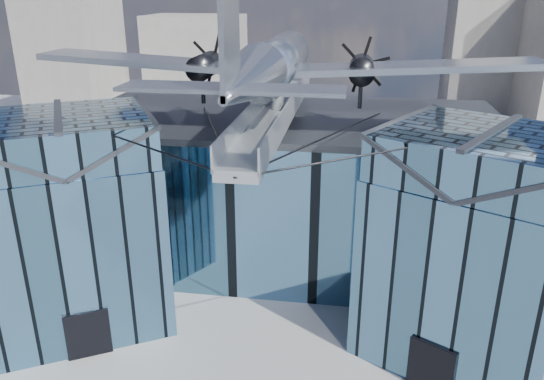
# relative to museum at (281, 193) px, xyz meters

# --- Properties ---
(ground_plane) EXTENTS (120.00, 120.00, 0.00)m
(ground_plane) POSITION_rel_museum_xyz_m (-0.00, -5.82, -5.54)
(ground_plane) COLOR gray
(museum) EXTENTS (32.88, 24.50, 17.60)m
(museum) POSITION_rel_museum_xyz_m (0.00, 0.00, 0.00)
(museum) COLOR teal
(museum) RESTS_ON ground
(bg_towers) EXTENTS (77.00, 24.50, 26.00)m
(bg_towers) POSITION_rel_museum_xyz_m (1.45, 44.67, 4.47)
(bg_towers) COLOR gray
(bg_towers) RESTS_ON ground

